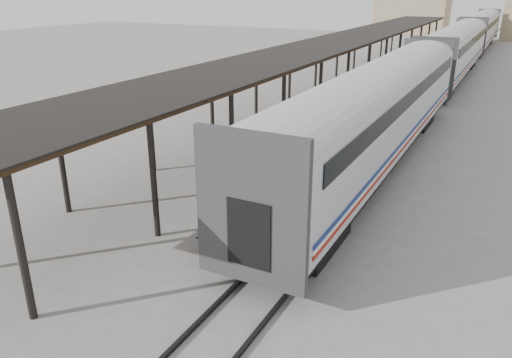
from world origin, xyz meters
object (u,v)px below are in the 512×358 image
object	(u,v)px
baggage_cart	(240,221)
porter	(229,196)
luggage_tug	(326,112)
pedestrian	(326,98)

from	to	relation	value
baggage_cart	porter	distance (m)	1.30
luggage_tug	porter	bearing A→B (deg)	-85.48
porter	pedestrian	distance (m)	19.88
baggage_cart	porter	xyz separation A→B (m)	(0.00, -0.65, 1.12)
porter	pedestrian	bearing A→B (deg)	22.06
luggage_tug	baggage_cart	bearing A→B (deg)	-85.10
pedestrian	porter	bearing A→B (deg)	120.91
luggage_tug	porter	world-z (taller)	porter
baggage_cart	porter	world-z (taller)	porter
pedestrian	luggage_tug	bearing A→B (deg)	129.98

